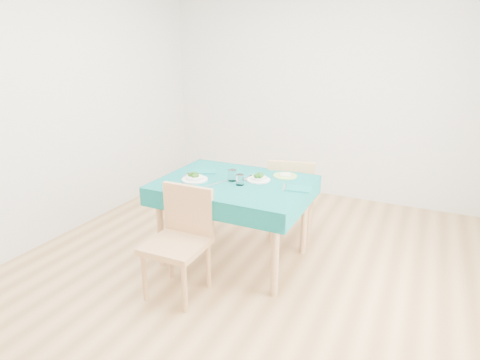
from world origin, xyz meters
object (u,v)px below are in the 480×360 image
at_px(chair_near, 175,231).
at_px(bowl_far, 259,177).
at_px(table, 235,221).
at_px(side_plate, 285,176).
at_px(bowl_near, 195,176).
at_px(chair_far, 293,184).

distance_m(chair_near, bowl_far, 0.90).
relative_size(table, bowl_far, 6.22).
height_order(bowl_far, side_plate, bowl_far).
bearing_deg(chair_near, side_plate, 61.84).
relative_size(table, chair_near, 1.17).
xyz_separation_m(table, chair_near, (-0.16, -0.68, 0.17)).
bearing_deg(side_plate, bowl_near, -146.94).
bearing_deg(table, chair_near, -103.53).
height_order(table, bowl_far, bowl_far).
bearing_deg(bowl_near, bowl_far, 24.37).
xyz_separation_m(chair_far, bowl_far, (-0.12, -0.60, 0.23)).
bearing_deg(bowl_near, chair_far, 52.58).
xyz_separation_m(bowl_far, side_plate, (0.17, 0.21, -0.03)).
distance_m(chair_near, chair_far, 1.47).
bearing_deg(chair_near, table, 75.59).
xyz_separation_m(chair_near, side_plate, (0.52, 1.00, 0.22)).
xyz_separation_m(bowl_near, bowl_far, (0.51, 0.23, -0.00)).
relative_size(bowl_far, side_plate, 0.96).
bearing_deg(table, bowl_near, -159.39).
height_order(table, chair_far, chair_far).
bearing_deg(bowl_near, table, 20.61).
bearing_deg(chair_far, bowl_near, 40.08).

